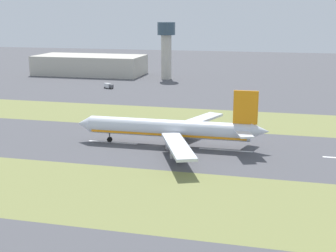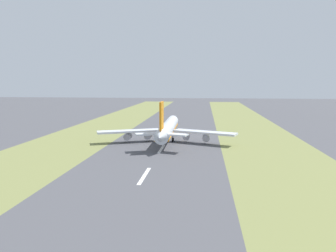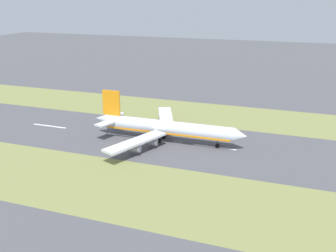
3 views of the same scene
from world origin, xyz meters
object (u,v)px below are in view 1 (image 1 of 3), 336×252
object	(u,v)px
airplane_main_jet	(173,129)
service_truck	(109,86)
terminal_building	(90,65)
control_tower	(166,44)

from	to	relation	value
airplane_main_jet	service_truck	size ratio (longest dim) A/B	10.50
service_truck	terminal_building	bearing A→B (deg)	32.03
airplane_main_jet	service_truck	distance (m)	129.69
control_tower	service_truck	distance (m)	58.30
terminal_building	service_truck	world-z (taller)	terminal_building
terminal_building	service_truck	size ratio (longest dim) A/B	12.27
airplane_main_jet	service_truck	xyz separation A→B (m)	(111.53, 66.04, -4.36)
control_tower	terminal_building	bearing A→B (deg)	80.79
airplane_main_jet	control_tower	world-z (taller)	control_tower
airplane_main_jet	control_tower	bearing A→B (deg)	14.77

